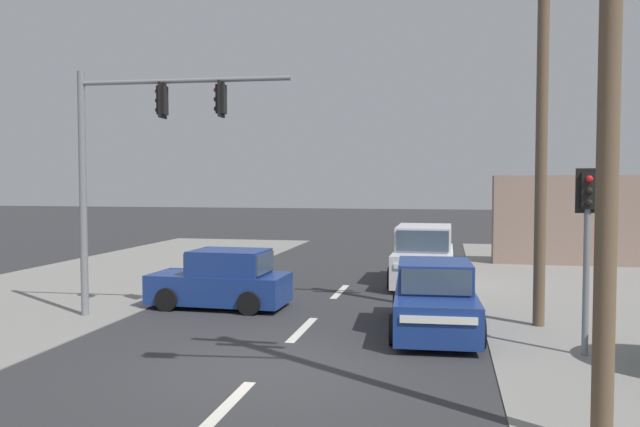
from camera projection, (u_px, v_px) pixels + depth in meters
name	position (u px, v px, depth m)	size (l,w,h in m)	color
ground_plane	(264.00, 368.00, 11.04)	(140.00, 140.00, 0.00)	#303033
lane_dash_near	(225.00, 408.00, 9.08)	(0.20, 2.40, 0.01)	silver
lane_dash_mid	(303.00, 329.00, 13.97)	(0.20, 2.40, 0.01)	silver
lane_dash_far	(340.00, 292.00, 18.87)	(0.20, 2.40, 0.01)	silver
kerb_left_verge	(2.00, 306.00, 16.65)	(8.00, 40.00, 0.02)	gray
utility_pole_foreground_right	(598.00, 31.00, 7.44)	(3.78, 0.57, 9.47)	brown
utility_pole_midground_right	(542.00, 123.00, 14.04)	(1.80, 0.26, 8.82)	brown
traffic_signal_mast	(132.00, 147.00, 15.00)	(5.29, 0.51, 6.00)	slate
pedestal_signal_right_kerb	(587.00, 229.00, 11.67)	(0.44, 0.29, 3.56)	slate
suv_receding_far	(424.00, 257.00, 20.28)	(2.07, 4.54, 1.90)	silver
hatchback_kerbside_parked	(222.00, 281.00, 16.47)	(3.68, 1.85, 1.53)	navy
sedan_oncoming_near	(434.00, 300.00, 13.75)	(2.07, 4.32, 1.56)	navy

